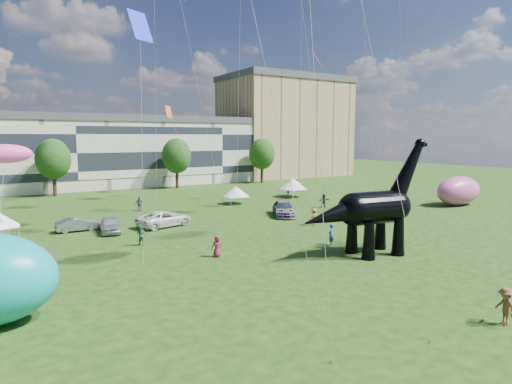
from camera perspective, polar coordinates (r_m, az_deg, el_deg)
ground at (r=29.15m, az=13.51°, el=-11.15°), size 220.00×220.00×0.00m
terrace_row at (r=82.32m, az=-23.34°, el=4.56°), size 78.00×11.00×12.00m
apartment_block at (r=103.42m, az=3.84°, el=8.36°), size 28.00×18.00×22.00m
tree_mid_left at (r=72.88m, az=-25.45°, el=4.39°), size 5.20×5.20×9.44m
tree_mid_right at (r=77.59m, az=-10.56°, el=5.11°), size 5.20×5.20×9.44m
tree_far_right at (r=85.69m, az=0.79°, el=5.44°), size 5.20×5.20×9.44m
dinosaur_sculpture at (r=34.25m, az=15.04°, el=-2.34°), size 11.50×3.58×9.36m
car_silver at (r=43.62m, az=-18.86°, el=-4.12°), size 2.62×4.76×1.54m
car_grey at (r=45.33m, az=-22.70°, el=-4.02°), size 4.03×1.45×1.32m
car_white at (r=45.02m, az=-12.08°, el=-3.49°), size 6.29×4.05×1.61m
car_dark at (r=49.99m, az=3.72°, el=-2.25°), size 4.74×6.14×1.66m
gazebo_near at (r=58.71m, az=-2.70°, el=0.09°), size 3.87×3.87×2.47m
gazebo_far at (r=65.65m, az=4.94°, el=1.10°), size 4.68×4.68×2.89m
inflatable_pink at (r=63.62m, az=25.38°, el=0.15°), size 8.01×4.23×3.93m
visitors at (r=39.29m, az=-2.98°, el=-4.78°), size 50.35×45.08×1.88m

